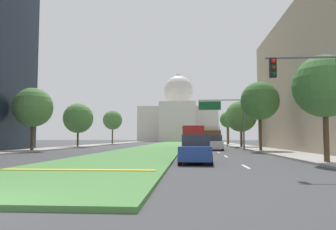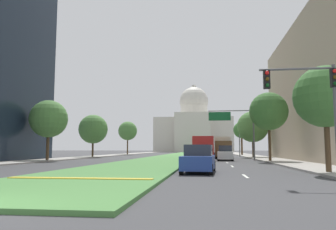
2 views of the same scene
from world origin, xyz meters
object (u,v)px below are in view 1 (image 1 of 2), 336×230
object	(u,v)px
overhead_guide_sign	(226,113)
street_tree_right_far	(241,116)
street_tree_left_mid	(33,107)
city_bus	(193,136)
street_tree_left_far	(78,118)
sedan_lead_stopped	(196,150)
sedan_midblock	(215,143)
street_tree_right_mid	(260,101)
street_tree_left_distant	(113,120)
street_tree_right_near	(325,86)
sedan_distant	(194,142)
box_truck_delivery	(211,137)
traffic_light_far_right	(227,128)
traffic_light_near_right	(321,86)
street_tree_right_distant	(228,120)
capitol_building	(178,119)

from	to	relation	value
overhead_guide_sign	street_tree_right_far	xyz separation A→B (m)	(3.59, 11.30, 0.30)
street_tree_left_mid	city_bus	world-z (taller)	street_tree_left_mid
street_tree_left_mid	street_tree_left_far	distance (m)	15.20
sedan_lead_stopped	sedan_midblock	xyz separation A→B (m)	(2.76, 20.86, 0.05)
street_tree_left_far	city_bus	bearing A→B (deg)	-23.77
street_tree_right_mid	street_tree_left_distant	world-z (taller)	street_tree_right_mid
overhead_guide_sign	city_bus	xyz separation A→B (m)	(-4.18, 1.92, -2.89)
street_tree_right_mid	street_tree_right_near	bearing A→B (deg)	-89.38
street_tree_right_near	sedan_midblock	bearing A→B (deg)	102.73
sedan_distant	overhead_guide_sign	bearing A→B (deg)	-72.14
box_truck_delivery	traffic_light_far_right	bearing A→B (deg)	69.94
street_tree_right_far	traffic_light_near_right	bearing A→B (deg)	-93.70
box_truck_delivery	city_bus	bearing A→B (deg)	-116.86
street_tree_left_distant	street_tree_right_distant	bearing A→B (deg)	-2.81
street_tree_right_near	sedan_lead_stopped	distance (m)	8.44
street_tree_right_mid	sedan_lead_stopped	bearing A→B (deg)	-114.00
street_tree_left_mid	street_tree_right_mid	distance (m)	25.73
capitol_building	street_tree_right_near	size ratio (longest dim) A/B	4.92
overhead_guide_sign	city_bus	world-z (taller)	overhead_guide_sign
street_tree_left_distant	street_tree_right_distant	world-z (taller)	street_tree_left_distant
traffic_light_near_right	street_tree_right_far	distance (m)	38.27
street_tree_right_far	city_bus	size ratio (longest dim) A/B	0.68
street_tree_right_near	street_tree_right_mid	distance (m)	16.96
traffic_light_near_right	city_bus	bearing A→B (deg)	100.42
street_tree_left_distant	street_tree_right_distant	xyz separation A→B (m)	(25.93, -1.27, -0.09)
traffic_light_near_right	sedan_lead_stopped	bearing A→B (deg)	133.32
city_bus	street_tree_left_far	bearing A→B (deg)	156.23
street_tree_left_far	street_tree_right_distant	distance (m)	33.38
overhead_guide_sign	city_bus	bearing A→B (deg)	155.34
street_tree_right_far	sedan_lead_stopped	world-z (taller)	street_tree_right_far
overhead_guide_sign	street_tree_left_distant	distance (m)	38.78
box_truck_delivery	street_tree_right_mid	bearing A→B (deg)	-68.95
traffic_light_far_right	street_tree_right_near	bearing A→B (deg)	-87.88
street_tree_right_far	traffic_light_far_right	bearing A→B (deg)	106.96
sedan_midblock	street_tree_right_near	bearing A→B (deg)	-77.27
street_tree_left_distant	sedan_midblock	distance (m)	38.60
street_tree_left_mid	city_bus	size ratio (longest dim) A/B	0.66
capitol_building	street_tree_left_far	distance (m)	86.44
street_tree_left_far	sedan_midblock	bearing A→B (deg)	-26.22
sedan_lead_stopped	box_truck_delivery	distance (m)	28.74
traffic_light_near_right	overhead_guide_sign	distance (m)	26.91
street_tree_right_distant	street_tree_left_distant	bearing A→B (deg)	177.19
sedan_lead_stopped	sedan_distant	bearing A→B (deg)	89.49
street_tree_left_mid	street_tree_left_distant	bearing A→B (deg)	89.44
street_tree_left_far	street_tree_right_far	size ratio (longest dim) A/B	0.95
traffic_light_near_right	street_tree_right_distant	xyz separation A→B (m)	(2.64, 57.41, 1.66)
overhead_guide_sign	street_tree_right_far	world-z (taller)	street_tree_right_far
street_tree_right_distant	sedan_lead_stopped	distance (m)	52.61
street_tree_right_near	street_tree_left_mid	size ratio (longest dim) A/B	0.88
city_bus	sedan_distant	bearing A→B (deg)	88.32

